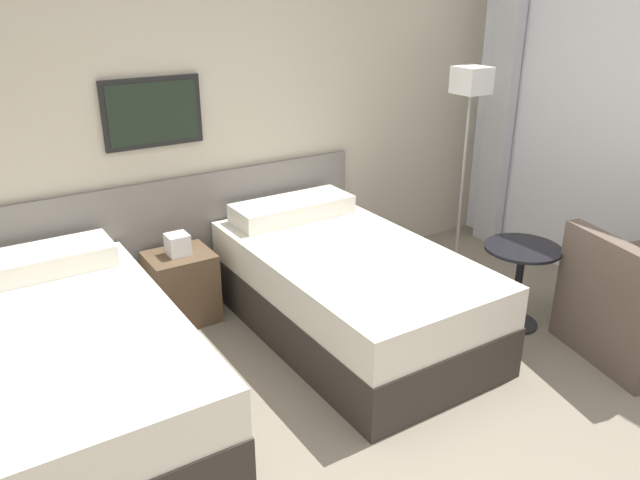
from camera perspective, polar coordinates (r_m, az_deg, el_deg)
name	(u,v)px	position (r m, az deg, el deg)	size (l,w,h in m)	color
ground_plane	(419,454)	(3.27, 9.00, -18.78)	(16.00, 16.00, 0.00)	slate
wall_headboard	(215,118)	(4.39, -9.58, 10.97)	(10.00, 0.10, 2.70)	#B7AD99
bed_near_door	(72,372)	(3.50, -21.72, -11.16)	(1.09, 1.92, 0.71)	#332D28
bed_near_window	(348,290)	(4.06, 2.61, -4.55)	(1.09, 1.92, 0.71)	#332D28
nightstand	(182,286)	(4.31, -12.54, -4.10)	(0.42, 0.36, 0.63)	brown
floor_lamp	(469,104)	(4.90, 13.51, 12.00)	(0.24, 0.24, 1.58)	#9E9993
side_table	(520,270)	(4.30, 17.81, -2.65)	(0.49, 0.49, 0.57)	black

